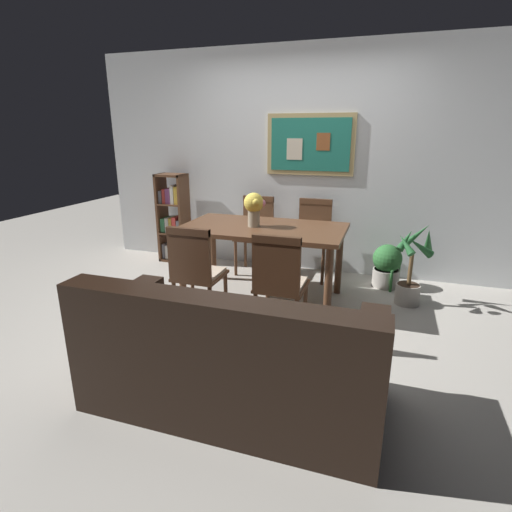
% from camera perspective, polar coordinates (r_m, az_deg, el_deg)
% --- Properties ---
extents(ground_plane, '(12.00, 12.00, 0.00)m').
position_cam_1_polar(ground_plane, '(3.73, 0.54, -9.11)').
color(ground_plane, '#B7B2A8').
extents(wall_back_with_painting, '(5.20, 0.14, 2.60)m').
position_cam_1_polar(wall_back_with_painting, '(4.93, 6.58, 13.06)').
color(wall_back_with_painting, silver).
rests_on(wall_back_with_painting, ground_plane).
extents(dining_table, '(1.60, 0.90, 0.76)m').
position_cam_1_polar(dining_table, '(4.00, 0.99, 2.90)').
color(dining_table, brown).
rests_on(dining_table, ground_plane).
extents(dining_chair_near_left, '(0.40, 0.41, 0.91)m').
position_cam_1_polar(dining_chair_near_left, '(3.49, -8.59, -1.68)').
color(dining_chair_near_left, brown).
rests_on(dining_chair_near_left, ground_plane).
extents(dining_chair_near_right, '(0.40, 0.41, 0.91)m').
position_cam_1_polar(dining_chair_near_right, '(3.22, 3.31, -3.16)').
color(dining_chair_near_right, brown).
rests_on(dining_chair_near_right, ground_plane).
extents(dining_chair_far_left, '(0.40, 0.41, 0.91)m').
position_cam_1_polar(dining_chair_far_left, '(4.87, -0.02, 3.97)').
color(dining_chair_far_left, brown).
rests_on(dining_chair_far_left, ground_plane).
extents(dining_chair_far_right, '(0.40, 0.41, 0.91)m').
position_cam_1_polar(dining_chair_far_right, '(4.72, 8.10, 3.37)').
color(dining_chair_far_right, brown).
rests_on(dining_chair_far_right, ground_plane).
extents(leather_couch, '(1.80, 0.84, 0.84)m').
position_cam_1_polar(leather_couch, '(2.55, -3.66, -14.79)').
color(leather_couch, black).
rests_on(leather_couch, ground_plane).
extents(bookshelf, '(0.36, 0.28, 1.14)m').
position_cam_1_polar(bookshelf, '(5.39, -11.60, 5.00)').
color(bookshelf, brown).
rests_on(bookshelf, ground_plane).
extents(potted_ivy, '(0.31, 0.32, 0.56)m').
position_cam_1_polar(potted_ivy, '(4.65, 18.06, -1.30)').
color(potted_ivy, '#B2ADA3').
rests_on(potted_ivy, ground_plane).
extents(potted_palm, '(0.37, 0.41, 0.83)m').
position_cam_1_polar(potted_palm, '(4.23, 21.13, -2.12)').
color(potted_palm, '#B2ADA3').
rests_on(potted_palm, ground_plane).
extents(flower_vase, '(0.21, 0.20, 0.33)m').
position_cam_1_polar(flower_vase, '(3.94, -0.26, 7.10)').
color(flower_vase, tan).
rests_on(flower_vase, dining_table).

